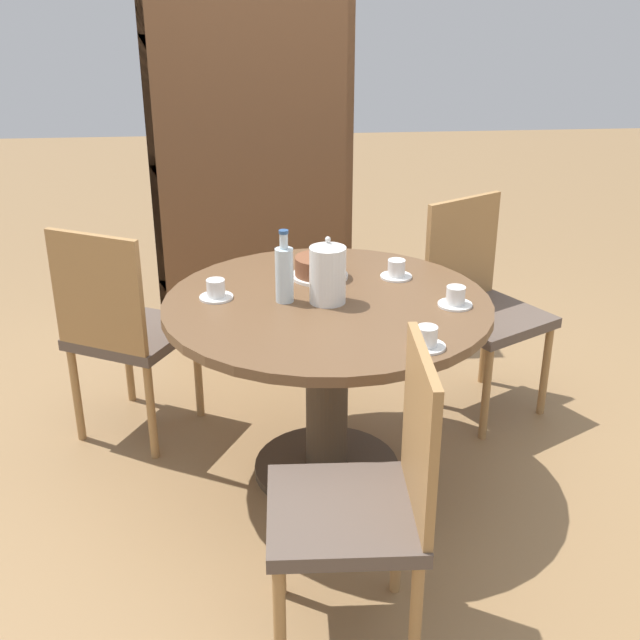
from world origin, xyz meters
TOP-DOWN VIEW (x-y plane):
  - ground_plane at (0.00, 0.00)m, footprint 14.00×14.00m
  - dining_table at (0.00, 0.00)m, footprint 1.18×1.18m
  - chair_a at (0.03, -0.86)m, footprint 0.44×0.44m
  - chair_b at (0.71, 0.48)m, footprint 0.57×0.57m
  - chair_c at (-0.79, 0.34)m, footprint 0.57×0.57m
  - bookshelf at (-0.25, 1.47)m, footprint 1.02×0.28m
  - coffee_pot at (-0.00, -0.01)m, footprint 0.13×0.13m
  - water_bottle at (-0.15, 0.01)m, footprint 0.07×0.07m
  - cake_main at (-0.01, 0.24)m, footprint 0.22×0.22m
  - cup_a at (0.27, -0.41)m, footprint 0.12×0.12m
  - cup_b at (0.29, 0.21)m, footprint 0.12×0.12m
  - cup_c at (0.44, -0.09)m, footprint 0.12×0.12m
  - cup_d at (-0.40, 0.06)m, footprint 0.12×0.12m

SIDE VIEW (x-z plane):
  - ground_plane at x=0.00m, z-range 0.00..0.00m
  - chair_a at x=0.03m, z-range 0.03..0.95m
  - chair_b at x=0.71m, z-range 0.03..0.95m
  - chair_c at x=-0.79m, z-range 0.03..0.95m
  - dining_table at x=0.00m, z-range 0.18..0.90m
  - cup_a at x=0.27m, z-range 0.71..0.78m
  - cup_b at x=0.29m, z-range 0.71..0.78m
  - cup_c at x=0.44m, z-range 0.71..0.78m
  - cup_d at x=-0.40m, z-range 0.71..0.78m
  - cake_main at x=-0.01m, z-range 0.72..0.80m
  - water_bottle at x=-0.15m, z-range 0.70..0.96m
  - coffee_pot at x=0.00m, z-range 0.71..0.95m
  - bookshelf at x=-0.25m, z-range -0.02..1.81m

